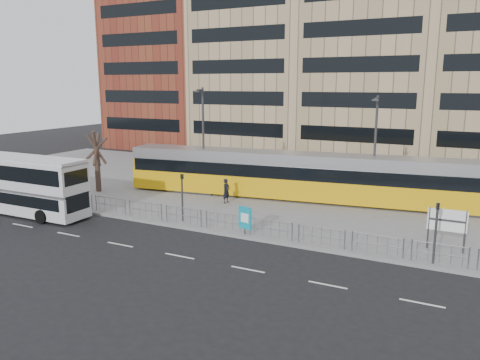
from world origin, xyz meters
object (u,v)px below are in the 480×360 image
at_px(tram, 316,177).
at_px(station_sign, 447,222).
at_px(lamp_post_west, 203,136).
at_px(bare_tree, 95,129).
at_px(double_decker_bus, 22,183).
at_px(traffic_light_west, 182,191).
at_px(pedestrian, 226,191).
at_px(ad_panel, 245,218).
at_px(lamp_post_east, 375,145).
at_px(traffic_light_east, 436,225).

height_order(tram, station_sign, tram).
bearing_deg(lamp_post_west, bare_tree, -153.34).
bearing_deg(station_sign, tram, 141.51).
bearing_deg(double_decker_bus, traffic_light_west, 14.93).
relative_size(double_decker_bus, pedestrian, 5.58).
relative_size(tram, traffic_light_west, 9.77).
xyz_separation_m(ad_panel, lamp_post_east, (5.24, 10.79, 3.35)).
height_order(traffic_light_west, lamp_post_west, lamp_post_west).
bearing_deg(double_decker_bus, ad_panel, 7.95).
xyz_separation_m(double_decker_bus, bare_tree, (0.12, 7.11, 3.13)).
distance_m(double_decker_bus, pedestrian, 14.25).
distance_m(traffic_light_west, lamp_post_west, 8.92).
relative_size(double_decker_bus, ad_panel, 6.05).
height_order(lamp_post_west, bare_tree, lamp_post_west).
height_order(station_sign, traffic_light_east, traffic_light_east).
bearing_deg(ad_panel, bare_tree, 174.91).
height_order(double_decker_bus, station_sign, double_decker_bus).
xyz_separation_m(double_decker_bus, pedestrian, (11.39, 8.48, -1.13)).
bearing_deg(station_sign, double_decker_bus, -170.20).
distance_m(tram, traffic_light_east, 13.43).
relative_size(ad_panel, pedestrian, 0.92).
bearing_deg(double_decker_bus, traffic_light_east, 4.70).
xyz_separation_m(lamp_post_east, bare_tree, (-21.02, -6.11, 0.84)).
height_order(tram, lamp_post_east, lamp_post_east).
bearing_deg(lamp_post_west, ad_panel, -47.04).
xyz_separation_m(ad_panel, traffic_light_west, (-4.83, 0.68, 0.99)).
bearing_deg(tram, traffic_light_east, -54.33).
xyz_separation_m(ad_panel, traffic_light_east, (10.37, 0.07, 0.99)).
relative_size(ad_panel, traffic_light_east, 0.54).
xyz_separation_m(double_decker_bus, station_sign, (26.67, 4.73, -0.46)).
bearing_deg(pedestrian, bare_tree, 107.61).
height_order(station_sign, bare_tree, bare_tree).
height_order(tram, ad_panel, tram).
height_order(double_decker_bus, bare_tree, bare_tree).
distance_m(tram, ad_panel, 9.96).
bearing_deg(traffic_light_east, traffic_light_west, 161.79).
relative_size(traffic_light_east, lamp_post_west, 0.37).
bearing_deg(pedestrian, lamp_post_east, -53.41).
bearing_deg(traffic_light_east, tram, 117.26).
bearing_deg(traffic_light_east, pedestrian, 142.15).
relative_size(lamp_post_east, bare_tree, 1.07).
xyz_separation_m(double_decker_bus, lamp_post_east, (21.13, 13.21, 2.30)).
bearing_deg(traffic_light_west, double_decker_bus, -141.32).
height_order(traffic_light_east, bare_tree, bare_tree).
bearing_deg(lamp_post_west, tram, 7.89).
relative_size(ad_panel, bare_tree, 0.23).
bearing_deg(tram, lamp_post_east, 5.33).
bearing_deg(traffic_light_west, ad_panel, 15.04).
bearing_deg(traffic_light_east, lamp_post_east, 99.65).
relative_size(pedestrian, lamp_post_west, 0.22).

